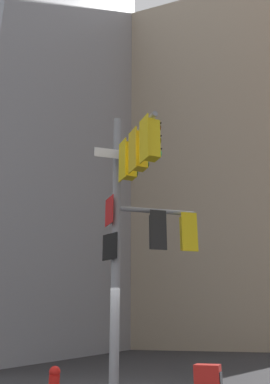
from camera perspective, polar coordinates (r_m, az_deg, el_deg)
name	(u,v)px	position (r m, az deg, el deg)	size (l,w,h in m)	color
building_mid_block	(204,182)	(38.91, 10.02, 1.40)	(16.43, 16.43, 29.88)	tan
signal_pole_assembly	(137,210)	(10.70, 0.31, -2.58)	(2.49, 3.43, 7.57)	gray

